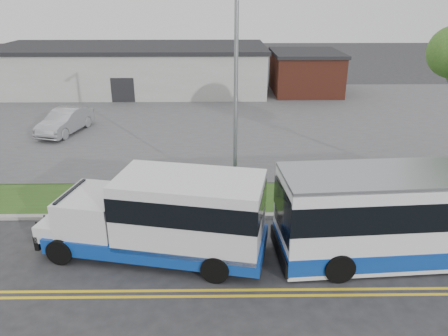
{
  "coord_description": "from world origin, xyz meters",
  "views": [
    {
      "loc": [
        2.26,
        -15.53,
        9.03
      ],
      "look_at": [
        2.5,
        2.83,
        1.6
      ],
      "focal_mm": 35.0,
      "sensor_mm": 36.0,
      "label": 1
    }
  ],
  "objects_px": {
    "transit_bus": "(446,213)",
    "parked_car_a": "(65,121)",
    "streetlight_near": "(236,89)",
    "shuttle_bus": "(168,214)"
  },
  "relations": [
    {
      "from": "transit_bus",
      "to": "parked_car_a",
      "type": "distance_m",
      "value": 23.77
    },
    {
      "from": "parked_car_a",
      "to": "streetlight_near",
      "type": "bearing_deg",
      "value": -29.34
    },
    {
      "from": "shuttle_bus",
      "to": "parked_car_a",
      "type": "bearing_deg",
      "value": 131.52
    },
    {
      "from": "streetlight_near",
      "to": "transit_bus",
      "type": "xyz_separation_m",
      "value": [
        7.36,
        -4.53,
        -3.55
      ]
    },
    {
      "from": "parked_car_a",
      "to": "transit_bus",
      "type": "bearing_deg",
      "value": -25.18
    },
    {
      "from": "shuttle_bus",
      "to": "transit_bus",
      "type": "bearing_deg",
      "value": 11.26
    },
    {
      "from": "transit_bus",
      "to": "shuttle_bus",
      "type": "bearing_deg",
      "value": 175.58
    },
    {
      "from": "parked_car_a",
      "to": "shuttle_bus",
      "type": "bearing_deg",
      "value": -46.29
    },
    {
      "from": "transit_bus",
      "to": "parked_car_a",
      "type": "xyz_separation_m",
      "value": [
        -18.47,
        14.93,
        -0.77
      ]
    },
    {
      "from": "streetlight_near",
      "to": "transit_bus",
      "type": "height_order",
      "value": "streetlight_near"
    }
  ]
}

